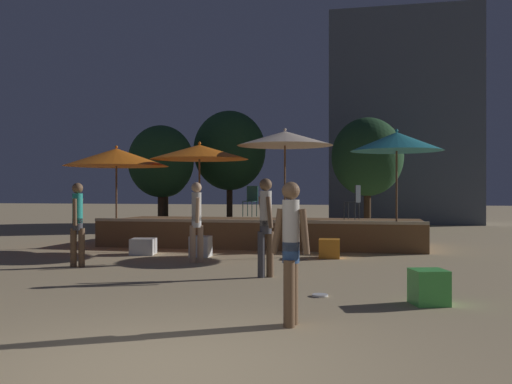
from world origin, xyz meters
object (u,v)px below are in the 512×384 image
person_4 (78,221)px  background_tree_3 (367,157)px  patio_umbrella_3 (285,139)px  bistro_chair_0 (251,198)px  person_2 (291,249)px  background_tree_2 (165,171)px  patio_umbrella_2 (116,157)px  cube_seat_3 (429,287)px  patio_umbrella_1 (397,142)px  cube_seat_2 (329,249)px  background_tree_0 (230,151)px  patio_umbrella_0 (199,152)px  cube_seat_1 (143,246)px  person_3 (266,223)px  background_tree_1 (161,162)px  frisbee_disc (320,295)px  person_0 (197,219)px  cube_seat_0 (201,246)px  bistro_chair_1 (355,199)px

person_4 → background_tree_3: 13.78m
patio_umbrella_3 → bistro_chair_0: patio_umbrella_3 is taller
person_2 → background_tree_2: size_ratio=0.43×
patio_umbrella_2 → cube_seat_3: size_ratio=5.13×
patio_umbrella_1 → patio_umbrella_2: patio_umbrella_1 is taller
cube_seat_2 → background_tree_0: bearing=114.3°
patio_umbrella_0 → patio_umbrella_3: bearing=7.9°
cube_seat_2 → background_tree_2: (-9.00, 12.90, 2.31)m
cube_seat_3 → background_tree_2: 21.12m
person_2 → bistro_chair_0: 10.32m
patio_umbrella_0 → cube_seat_1: size_ratio=4.27×
cube_seat_3 → bistro_chair_0: size_ratio=0.62×
person_3 → bistro_chair_0: 6.65m
patio_umbrella_3 → cube_seat_2: (1.28, -1.50, -2.69)m
bistro_chair_0 → background_tree_1: size_ratio=0.21×
frisbee_disc → background_tree_0: (-6.00, 17.55, 3.42)m
person_0 → patio_umbrella_1: bearing=7.5°
patio_umbrella_0 → background_tree_0: background_tree_0 is taller
patio_umbrella_1 → background_tree_2: 15.69m
person_4 → background_tree_2: 16.16m
person_4 → person_2: bearing=-50.3°
patio_umbrella_2 → person_2: size_ratio=1.75×
cube_seat_0 → background_tree_1: size_ratio=0.11×
person_2 → background_tree_2: 21.70m
cube_seat_3 → frisbee_disc: size_ratio=2.39×
patio_umbrella_1 → background_tree_3: bearing=95.8°
person_3 → background_tree_2: bearing=83.0°
cube_seat_1 → background_tree_3: background_tree_3 is taller
patio_umbrella_3 → person_0: size_ratio=1.84×
patio_umbrella_3 → patio_umbrella_2: bearing=-179.8°
frisbee_disc → background_tree_2: background_tree_2 is taller
person_0 → person_2: bearing=-86.6°
bistro_chair_1 → background_tree_3: 7.97m
frisbee_disc → person_3: bearing=124.4°
bistro_chair_0 → cube_seat_1: bearing=-104.7°
cube_seat_2 → bistro_chair_1: bistro_chair_1 is taller
patio_umbrella_2 → cube_seat_2: bearing=-13.9°
cube_seat_2 → background_tree_1: bearing=129.0°
patio_umbrella_0 → person_0: (0.78, -2.64, -1.63)m
patio_umbrella_2 → person_0: bearing=-41.8°
cube_seat_3 → patio_umbrella_2: bearing=139.7°
cube_seat_2 → bistro_chair_0: bistro_chair_0 is taller
cube_seat_0 → cube_seat_1: (-1.52, 0.17, -0.05)m
bistro_chair_0 → background_tree_0: (-3.16, 9.48, 2.10)m
patio_umbrella_3 → cube_seat_0: 3.67m
person_3 → bistro_chair_0: (-1.70, 6.42, 0.37)m
person_2 → patio_umbrella_3: bearing=-164.6°
bistro_chair_0 → bistro_chair_1: bearing=-7.0°
frisbee_disc → background_tree_1: size_ratio=0.05×
frisbee_disc → background_tree_2: bearing=117.6°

